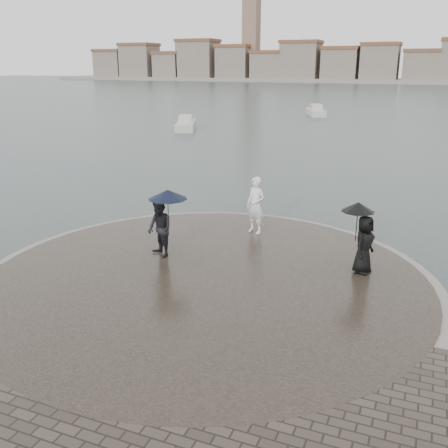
% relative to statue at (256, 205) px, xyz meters
% --- Properties ---
extents(ground, '(400.00, 400.00, 0.00)m').
position_rel_statue_xyz_m(ground, '(-0.05, -7.47, -1.32)').
color(ground, '#2B3835').
rests_on(ground, ground).
extents(kerb_ring, '(12.50, 12.50, 0.32)m').
position_rel_statue_xyz_m(kerb_ring, '(-0.05, -3.97, -1.16)').
color(kerb_ring, gray).
rests_on(kerb_ring, ground).
extents(quay_tip, '(11.90, 11.90, 0.36)m').
position_rel_statue_xyz_m(quay_tip, '(-0.05, -3.97, -1.14)').
color(quay_tip, '#2D261E').
rests_on(quay_tip, ground).
extents(statue, '(0.82, 0.67, 1.92)m').
position_rel_statue_xyz_m(statue, '(0.00, 0.00, 0.00)').
color(statue, white).
rests_on(statue, quay_tip).
extents(visitor_left, '(1.35, 1.17, 2.04)m').
position_rel_statue_xyz_m(visitor_left, '(-1.84, -3.11, 0.20)').
color(visitor_left, black).
rests_on(visitor_left, quay_tip).
extents(visitor_right, '(1.06, 1.01, 1.95)m').
position_rel_statue_xyz_m(visitor_right, '(3.77, -2.07, 0.09)').
color(visitor_right, black).
rests_on(visitor_right, quay_tip).
extents(far_skyline, '(260.00, 20.00, 37.00)m').
position_rel_statue_xyz_m(far_skyline, '(-6.34, 153.23, 4.29)').
color(far_skyline, gray).
rests_on(far_skyline, ground).
extents(boats, '(38.11, 23.32, 1.50)m').
position_rel_statue_xyz_m(boats, '(-2.12, 33.81, -0.94)').
color(boats, beige).
rests_on(boats, ground).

